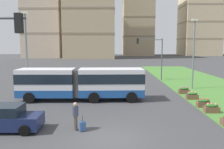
# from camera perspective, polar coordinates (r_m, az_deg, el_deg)

# --- Properties ---
(ground_plane) EXTENTS (260.00, 260.00, 0.00)m
(ground_plane) POSITION_cam_1_polar(r_m,az_deg,el_deg) (13.64, -0.21, -15.21)
(ground_plane) COLOR #424244
(articulated_bus) EXTENTS (11.91, 3.07, 3.00)m
(articulated_bus) POSITION_cam_1_polar(r_m,az_deg,el_deg) (22.43, -7.46, -2.03)
(articulated_bus) COLOR white
(articulated_bus) RESTS_ON ground
(car_maroon_sedan) EXTENTS (4.45, 2.13, 1.58)m
(car_maroon_sedan) POSITION_cam_1_polar(r_m,az_deg,el_deg) (36.89, -9.23, 0.08)
(car_maroon_sedan) COLOR maroon
(car_maroon_sedan) RESTS_ON ground
(car_navy_sedan) EXTENTS (4.43, 2.09, 1.58)m
(car_navy_sedan) POSITION_cam_1_polar(r_m,az_deg,el_deg) (15.96, -24.72, -9.67)
(car_navy_sedan) COLOR #19234C
(car_navy_sedan) RESTS_ON ground
(pedestrian_crossing) EXTENTS (0.36, 0.53, 1.74)m
(pedestrian_crossing) POSITION_cam_1_polar(r_m,az_deg,el_deg) (14.71, -8.87, -9.49)
(pedestrian_crossing) COLOR #4C4238
(pedestrian_crossing) RESTS_ON ground
(rolling_suitcase) EXTENTS (0.43, 0.38, 0.97)m
(rolling_suitcase) POSITION_cam_1_polar(r_m,az_deg,el_deg) (14.67, -7.17, -12.33)
(rolling_suitcase) COLOR #335693
(rolling_suitcase) RESTS_ON ground
(flower_planter_1) EXTENTS (1.10, 0.56, 0.74)m
(flower_planter_1) POSITION_cam_1_polar(r_m,az_deg,el_deg) (19.64, 23.02, -7.50)
(flower_planter_1) COLOR brown
(flower_planter_1) RESTS_ON grass_median
(flower_planter_2) EXTENTS (1.10, 0.56, 0.74)m
(flower_planter_2) POSITION_cam_1_polar(r_m,az_deg,el_deg) (21.08, 21.36, -6.45)
(flower_planter_2) COLOR brown
(flower_planter_2) RESTS_ON grass_median
(flower_planter_3) EXTENTS (1.10, 0.56, 0.74)m
(flower_planter_3) POSITION_cam_1_polar(r_m,az_deg,el_deg) (23.74, 18.87, -4.86)
(flower_planter_3) COLOR brown
(flower_planter_3) RESTS_ON grass_median
(flower_planter_4) EXTENTS (1.10, 0.56, 0.74)m
(flower_planter_4) POSITION_cam_1_polar(r_m,az_deg,el_deg) (26.20, 17.06, -3.70)
(flower_planter_4) COLOR brown
(flower_planter_4) RESTS_ON grass_median
(traffic_light_far_right) EXTENTS (3.98, 0.28, 6.22)m
(traffic_light_far_right) POSITION_cam_1_polar(r_m,az_deg,el_deg) (35.12, 10.01, 5.47)
(traffic_light_far_right) COLOR #474C51
(traffic_light_far_right) RESTS_ON ground
(streetlight_left) EXTENTS (0.70, 0.28, 8.44)m
(streetlight_left) POSITION_cam_1_polar(r_m,az_deg,el_deg) (24.80, -20.06, 5.45)
(streetlight_left) COLOR slate
(streetlight_left) RESTS_ON ground
(streetlight_median) EXTENTS (0.70, 0.28, 8.21)m
(streetlight_median) POSITION_cam_1_polar(r_m,az_deg,el_deg) (29.28, 19.21, 5.43)
(streetlight_median) COLOR slate
(streetlight_median) RESTS_ON ground
(apartment_tower_west) EXTENTS (16.16, 17.05, 49.20)m
(apartment_tower_west) POSITION_cam_1_polar(r_m,az_deg,el_deg) (110.27, -16.16, 16.93)
(apartment_tower_west) COLOR #C6B299
(apartment_tower_west) RESTS_ON ground
(apartment_tower_westcentre) EXTENTS (20.06, 18.80, 46.90)m
(apartment_tower_westcentre) POSITION_cam_1_polar(r_m,az_deg,el_deg) (100.28, -5.33, 17.52)
(apartment_tower_westcentre) COLOR tan
(apartment_tower_westcentre) RESTS_ON ground
(apartment_tower_centre) EXTENTS (15.19, 19.33, 46.73)m
(apartment_tower_centre) POSITION_cam_1_polar(r_m,az_deg,el_deg) (126.09, 6.29, 15.30)
(apartment_tower_centre) COLOR tan
(apartment_tower_centre) RESTS_ON ground
(apartment_tower_eastcentre) EXTENTS (18.38, 19.39, 41.90)m
(apartment_tower_eastcentre) POSITION_cam_1_polar(r_m,az_deg,el_deg) (136.07, 20.47, 13.27)
(apartment_tower_eastcentre) COLOR beige
(apartment_tower_eastcentre) RESTS_ON ground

